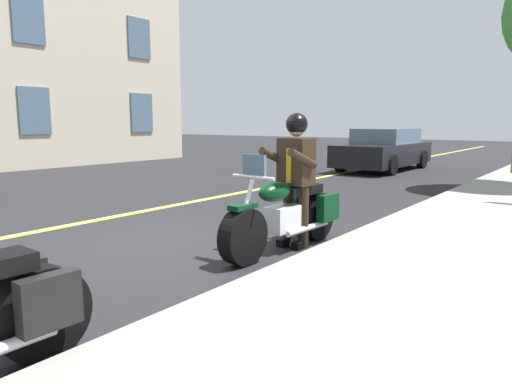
% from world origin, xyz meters
% --- Properties ---
extents(ground_plane, '(80.00, 80.00, 0.00)m').
position_xyz_m(ground_plane, '(0.00, 0.00, 0.00)').
color(ground_plane, black).
extents(lane_center_stripe, '(60.00, 0.16, 0.01)m').
position_xyz_m(lane_center_stripe, '(0.00, -2.00, 0.01)').
color(lane_center_stripe, '#E5DB4C').
rests_on(lane_center_stripe, ground_plane).
extents(motorcycle_main, '(2.22, 0.64, 1.26)m').
position_xyz_m(motorcycle_main, '(-0.68, 1.50, 0.45)').
color(motorcycle_main, black).
rests_on(motorcycle_main, ground_plane).
extents(rider_main, '(0.63, 0.56, 1.74)m').
position_xyz_m(rider_main, '(-0.87, 1.51, 1.04)').
color(rider_main, black).
rests_on(rider_main, ground_plane).
extents(car_silver, '(4.60, 1.92, 1.40)m').
position_xyz_m(car_silver, '(-11.10, -1.40, 0.69)').
color(car_silver, black).
rests_on(car_silver, ground_plane).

